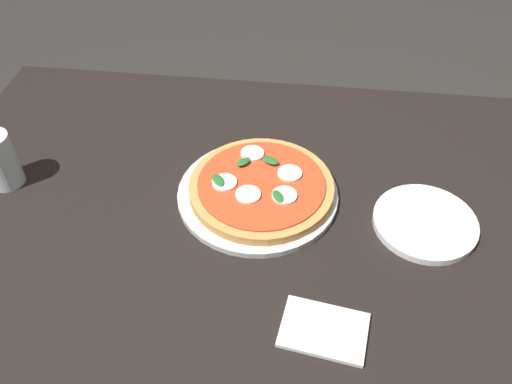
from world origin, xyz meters
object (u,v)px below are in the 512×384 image
(plate_white, at_px, (423,222))
(dining_table, at_px, (296,240))
(pizza, at_px, (260,186))
(napkin, at_px, (322,330))
(serving_tray, at_px, (256,193))

(plate_white, bearing_deg, dining_table, -4.84)
(pizza, height_order, napkin, pizza)
(dining_table, height_order, serving_tray, serving_tray)
(dining_table, bearing_deg, plate_white, 175.16)
(serving_tray, height_order, napkin, serving_tray)
(dining_table, distance_m, plate_white, 0.25)
(pizza, bearing_deg, serving_tray, 20.78)
(dining_table, distance_m, pizza, 0.14)
(pizza, relative_size, napkin, 2.11)
(serving_tray, bearing_deg, napkin, 115.76)
(serving_tray, distance_m, plate_white, 0.31)
(dining_table, bearing_deg, pizza, -15.98)
(plate_white, bearing_deg, serving_tray, -7.09)
(serving_tray, relative_size, plate_white, 1.63)
(serving_tray, bearing_deg, plate_white, 172.91)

